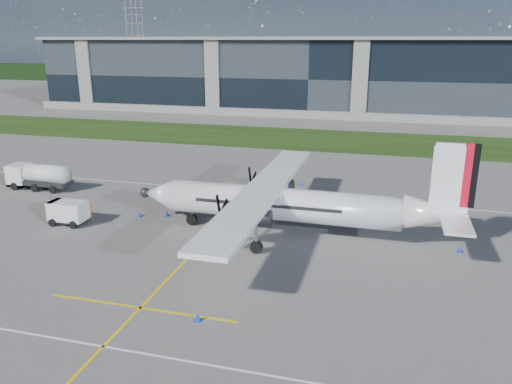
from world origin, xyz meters
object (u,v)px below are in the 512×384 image
(safety_cone_portwing, at_px, (198,317))
(safety_cone_fwd, at_px, (140,214))
(pylon_west, at_px, (136,40))
(fuel_tanker_truck, at_px, (35,176))
(turboprop_aircraft, at_px, (294,186))
(safety_cone_nose_stbd, at_px, (167,213))
(ground_crew_person, at_px, (89,209))
(safety_cone_tail, at_px, (460,249))
(baggage_tug, at_px, (68,213))
(safety_cone_stbdwing, at_px, (301,183))

(safety_cone_portwing, distance_m, safety_cone_fwd, 18.65)
(pylon_west, height_order, safety_cone_portwing, pylon_west)
(safety_cone_portwing, bearing_deg, fuel_tanker_truck, 142.84)
(pylon_west, distance_m, turboprop_aircraft, 168.54)
(pylon_west, bearing_deg, turboprop_aircraft, -57.87)
(turboprop_aircraft, height_order, safety_cone_nose_stbd, turboprop_aircraft)
(fuel_tanker_truck, height_order, ground_crew_person, fuel_tanker_truck)
(safety_cone_nose_stbd, distance_m, safety_cone_tail, 24.38)
(pylon_west, xyz_separation_m, fuel_tanker_truck, (60.77, -136.71, -13.66))
(fuel_tanker_truck, bearing_deg, baggage_tug, -40.21)
(pylon_west, relative_size, safety_cone_stbdwing, 60.00)
(ground_crew_person, bearing_deg, baggage_tug, 173.00)
(fuel_tanker_truck, xyz_separation_m, baggage_tug, (9.73, -8.23, -0.35))
(fuel_tanker_truck, xyz_separation_m, safety_cone_tail, (41.26, -5.86, -1.09))
(fuel_tanker_truck, relative_size, safety_cone_nose_stbd, 14.30)
(pylon_west, xyz_separation_m, safety_cone_fwd, (75.40, -141.66, -14.75))
(fuel_tanker_truck, distance_m, ground_crew_person, 12.89)
(safety_cone_fwd, bearing_deg, pylon_west, 118.02)
(safety_cone_portwing, bearing_deg, turboprop_aircraft, 79.23)
(safety_cone_stbdwing, bearing_deg, turboprop_aircraft, -82.33)
(ground_crew_person, bearing_deg, fuel_tanker_truck, 91.55)
(pylon_west, relative_size, safety_cone_portwing, 60.00)
(safety_cone_nose_stbd, xyz_separation_m, safety_cone_portwing, (9.09, -15.49, 0.00))
(ground_crew_person, height_order, safety_cone_fwd, ground_crew_person)
(safety_cone_fwd, bearing_deg, safety_cone_tail, -1.94)
(safety_cone_stbdwing, xyz_separation_m, safety_cone_fwd, (-12.14, -13.48, 0.00))
(turboprop_aircraft, relative_size, safety_cone_portwing, 54.49)
(fuel_tanker_truck, bearing_deg, turboprop_aircraft, -11.27)
(pylon_west, distance_m, safety_cone_fwd, 161.16)
(safety_cone_portwing, relative_size, safety_cone_tail, 1.00)
(safety_cone_tail, bearing_deg, ground_crew_person, -178.03)
(safety_cone_nose_stbd, relative_size, safety_cone_portwing, 1.00)
(ground_crew_person, relative_size, safety_cone_tail, 3.91)
(pylon_west, height_order, safety_cone_nose_stbd, pylon_west)
(turboprop_aircraft, relative_size, baggage_tug, 8.25)
(ground_crew_person, height_order, safety_cone_portwing, ground_crew_person)
(turboprop_aircraft, distance_m, safety_cone_fwd, 14.59)
(turboprop_aircraft, xyz_separation_m, safety_cone_stbdwing, (-1.92, 14.24, -3.84))
(turboprop_aircraft, relative_size, fuel_tanker_truck, 3.81)
(fuel_tanker_truck, height_order, safety_cone_nose_stbd, fuel_tanker_truck)
(pylon_west, xyz_separation_m, safety_cone_tail, (102.03, -142.57, -14.75))
(pylon_west, xyz_separation_m, baggage_tug, (70.50, -144.94, -14.01))
(safety_cone_stbdwing, bearing_deg, fuel_tanker_truck, -162.33)
(ground_crew_person, bearing_deg, safety_cone_nose_stbd, -32.22)
(fuel_tanker_truck, height_order, safety_cone_stbdwing, fuel_tanker_truck)
(fuel_tanker_truck, distance_m, safety_cone_nose_stbd, 17.49)
(ground_crew_person, height_order, safety_cone_nose_stbd, ground_crew_person)
(pylon_west, bearing_deg, safety_cone_tail, -54.41)
(turboprop_aircraft, xyz_separation_m, baggage_tug, (-18.96, -2.51, -3.10))
(baggage_tug, relative_size, safety_cone_nose_stbd, 6.60)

